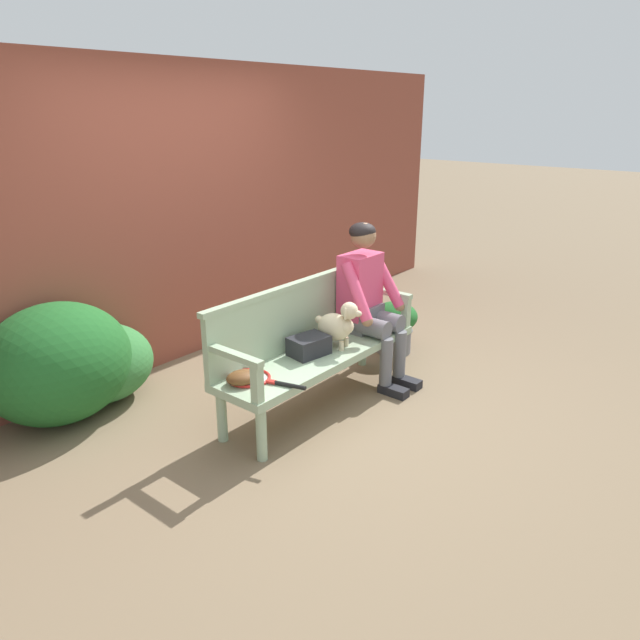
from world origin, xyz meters
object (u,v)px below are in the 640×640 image
Objects in this scene: sports_bag at (309,346)px; tennis_racket at (253,379)px; garden_bench at (320,359)px; person_seated at (368,298)px; potted_plant at (395,325)px; dog_on_bench at (338,324)px; baseball_glove at (243,377)px.

tennis_racket is at bearing 178.82° from sports_bag.
sports_bag is (-0.09, 0.03, 0.13)m from garden_bench.
garden_bench is 0.16m from sports_bag.
person_seated is 1.28m from tennis_racket.
person_seated is at bearing -1.07° from garden_bench.
person_seated is 2.25× the size of tennis_racket.
person_seated is at bearing -2.41° from tennis_racket.
dog_on_bench is at bearing -170.74° from potted_plant.
baseball_glove is (-0.08, 0.01, 0.04)m from tennis_racket.
person_seated is at bearing 4.92° from dog_on_bench.
tennis_racket is 2.65× the size of baseball_glove.
person_seated is 3.56× the size of dog_on_bench.
baseball_glove is at bearing 177.36° from person_seated.
garden_bench is 0.68m from person_seated.
person_seated is 4.67× the size of sports_bag.
garden_bench is at bearing 178.93° from person_seated.
garden_bench is 6.41× the size of sports_bag.
person_seated reaches higher than baseball_glove.
tennis_racket is at bearing 16.65° from baseball_glove.
sports_bag is (-0.68, 0.04, -0.20)m from person_seated.
potted_plant is at bearing 4.21° from sports_bag.
dog_on_bench reaches higher than potted_plant.
dog_on_bench is at bearing -175.08° from person_seated.
person_seated is 0.71m from sports_bag.
dog_on_bench reaches higher than garden_bench.
tennis_racket is at bearing 177.59° from person_seated.
person_seated reaches higher than garden_bench.
dog_on_bench is 0.77× the size of potted_plant.
garden_bench is 1.25m from potted_plant.
sports_bag is (-0.25, 0.08, -0.11)m from dog_on_bench.
potted_plant is (1.89, 0.09, -0.18)m from tennis_racket.
sports_bag is at bearing 21.06° from baseball_glove.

